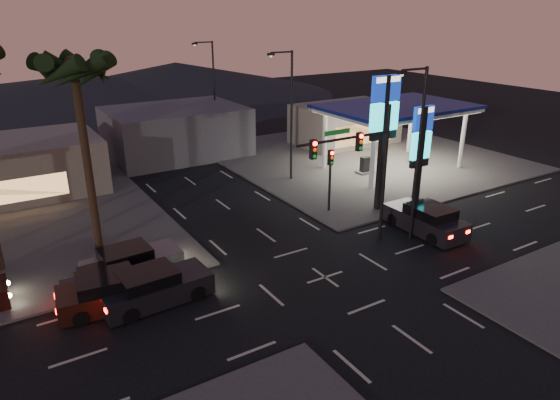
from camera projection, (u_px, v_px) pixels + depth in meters
ground at (325, 277)px, 25.43m from camera, size 140.00×140.00×0.00m
corner_lot_ne at (361, 157)px, 45.99m from camera, size 24.00×24.00×0.12m
gas_station at (396, 110)px, 41.02m from camera, size 12.20×8.20×5.47m
convenience_store at (345, 124)px, 50.25m from camera, size 10.00×6.00×4.00m
pylon_sign_tall at (384, 117)px, 31.70m from camera, size 2.20×0.35×9.00m
pylon_sign_short at (421, 142)px, 32.75m from camera, size 1.60×0.35×7.00m
traffic_signal_mast at (362, 159)px, 26.99m from camera, size 6.10×0.39×8.00m
pedestal_signal at (330, 170)px, 32.64m from camera, size 0.32×0.39×4.30m
streetlight_near at (417, 146)px, 27.53m from camera, size 2.14×0.25×10.00m
streetlight_mid at (289, 109)px, 37.85m from camera, size 2.14×0.25×10.00m
streetlight_far at (212, 86)px, 48.97m from camera, size 2.14×0.25×10.00m
palm_a at (75, 80)px, 25.18m from camera, size 4.41×4.41×10.86m
building_far_mid at (176, 131)px, 46.28m from camera, size 12.00×9.00×4.40m
hill_right at (177, 79)px, 79.57m from camera, size 50.00×50.00×5.00m
hill_center at (79, 89)px, 72.37m from camera, size 60.00×60.00×4.00m
car_lane_a_front at (154, 287)px, 23.01m from camera, size 5.26×2.42×1.68m
car_lane_a_mid at (113, 292)px, 22.69m from camera, size 5.24×2.63×1.65m
car_lane_b_front at (131, 263)px, 25.32m from camera, size 5.03×2.32×1.61m
car_lane_b_mid at (112, 282)px, 23.62m from camera, size 4.69×2.11×1.51m
suv_station at (426, 220)px, 30.34m from camera, size 2.39×5.34×1.76m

